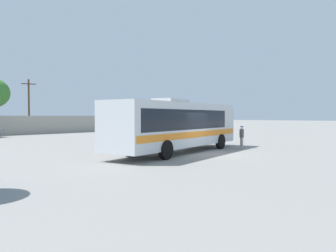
% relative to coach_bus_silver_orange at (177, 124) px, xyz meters
% --- Properties ---
extents(ground_plane, '(300.00, 300.00, 0.00)m').
position_rel_coach_bus_silver_orange_xyz_m(ground_plane, '(0.53, 8.09, -1.80)').
color(ground_plane, gray).
extents(perimeter_wall, '(80.00, 0.30, 2.34)m').
position_rel_coach_bus_silver_orange_xyz_m(perimeter_wall, '(0.53, 27.17, -0.63)').
color(perimeter_wall, '#9E998C').
rests_on(perimeter_wall, ground_plane).
extents(coach_bus_silver_orange, '(12.30, 4.30, 3.36)m').
position_rel_coach_bus_silver_orange_xyz_m(coach_bus_silver_orange, '(0.00, 0.00, 0.00)').
color(coach_bus_silver_orange, silver).
rests_on(coach_bus_silver_orange, ground_plane).
extents(attendant_by_bus_door, '(0.41, 0.41, 1.59)m').
position_rel_coach_bus_silver_orange_xyz_m(attendant_by_bus_door, '(5.49, -1.49, -0.90)').
color(attendant_by_bus_door, '#B7B2A8').
rests_on(attendant_by_bus_door, ground_plane).
extents(utility_pole_near, '(1.78, 0.51, 7.13)m').
position_rel_coach_bus_silver_orange_xyz_m(utility_pole_near, '(4.84, 29.61, 1.94)').
color(utility_pole_near, '#4C3823').
rests_on(utility_pole_near, ground_plane).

